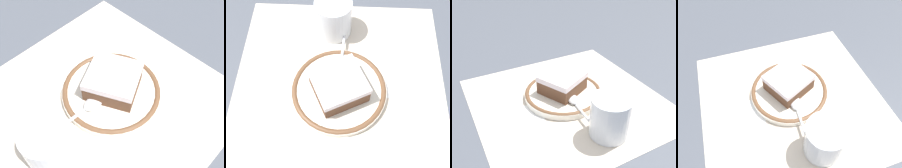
{
  "view_description": "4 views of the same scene",
  "coord_description": "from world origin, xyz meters",
  "views": [
    {
      "loc": [
        -0.21,
        0.19,
        0.44
      ],
      "look_at": [
        -0.0,
        -0.02,
        0.03
      ],
      "focal_mm": 44.78,
      "sensor_mm": 36.0,
      "label": 1
    },
    {
      "loc": [
        0.01,
        -0.25,
        0.47
      ],
      "look_at": [
        -0.0,
        -0.02,
        0.03
      ],
      "focal_mm": 42.95,
      "sensor_mm": 36.0,
      "label": 2
    },
    {
      "loc": [
        0.23,
        0.42,
        0.35
      ],
      "look_at": [
        -0.0,
        -0.02,
        0.03
      ],
      "focal_mm": 40.63,
      "sensor_mm": 36.0,
      "label": 3
    },
    {
      "loc": [
        0.1,
        0.27,
        0.41
      ],
      "look_at": [
        -0.0,
        -0.02,
        0.03
      ],
      "focal_mm": 33.52,
      "sensor_mm": 36.0,
      "label": 4
    }
  ],
  "objects": [
    {
      "name": "plate",
      "position": [
        -0.0,
        -0.02,
        0.01
      ],
      "size": [
        0.18,
        0.18,
        0.02
      ],
      "color": "silver",
      "rests_on": "placemat"
    },
    {
      "name": "ground_plane",
      "position": [
        0.0,
        0.0,
        0.0
      ],
      "size": [
        2.4,
        2.4,
        0.0
      ],
      "primitive_type": "plane",
      "color": "#4C515B"
    },
    {
      "name": "spoon",
      "position": [
        0.0,
        0.04,
        0.02
      ],
      "size": [
        0.03,
        0.13,
        0.01
      ],
      "color": "silver",
      "rests_on": "plate"
    },
    {
      "name": "napkin",
      "position": [
        0.13,
        0.04,
        0.0
      ],
      "size": [
        0.13,
        0.15,
        0.0
      ],
      "primitive_type": "cube",
      "rotation": [
        0.0,
        0.0,
        1.47
      ],
      "color": "white",
      "rests_on": "placemat"
    },
    {
      "name": "cup",
      "position": [
        -0.02,
        0.13,
        0.04
      ],
      "size": [
        0.08,
        0.08,
        0.08
      ],
      "color": "silver",
      "rests_on": "placemat"
    },
    {
      "name": "cake_slice",
      "position": [
        -0.0,
        -0.03,
        0.04
      ],
      "size": [
        0.12,
        0.12,
        0.04
      ],
      "color": "brown",
      "rests_on": "plate"
    },
    {
      "name": "placemat",
      "position": [
        0.0,
        0.0,
        0.0
      ],
      "size": [
        0.42,
        0.41,
        0.0
      ],
      "primitive_type": "cube",
      "color": "beige",
      "rests_on": "ground_plane"
    }
  ]
}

